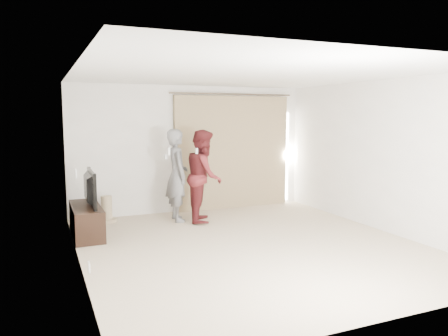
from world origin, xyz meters
The scene contains 10 objects.
floor centered at (0.00, 0.00, 0.00)m, with size 5.50×5.50×0.00m, color #C4B093.
wall_back centered at (0.00, 2.75, 1.30)m, with size 5.00×0.04×2.60m, color white.
wall_left centered at (-2.50, 0.00, 1.30)m, with size 0.04×5.50×2.60m.
ceiling centered at (0.00, 0.00, 2.60)m, with size 5.00×5.50×0.01m, color white.
curtain centered at (0.91, 2.68, 1.20)m, with size 2.80×0.11×2.46m.
tv_console centered at (-2.27, 1.58, 0.25)m, with size 0.45×1.31×0.51m, color black.
tv centered at (-2.27, 1.58, 0.80)m, with size 1.02×0.13×0.59m, color black.
scratching_post centered at (-1.82, 2.40, 0.20)m, with size 0.37×0.37×0.49m.
person_man centered at (-0.56, 2.00, 0.87)m, with size 0.45×0.65×1.74m.
person_woman centered at (-0.10, 1.77, 0.87)m, with size 0.93×1.03×1.73m.
Camera 1 is at (-2.95, -5.84, 2.00)m, focal length 35.00 mm.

